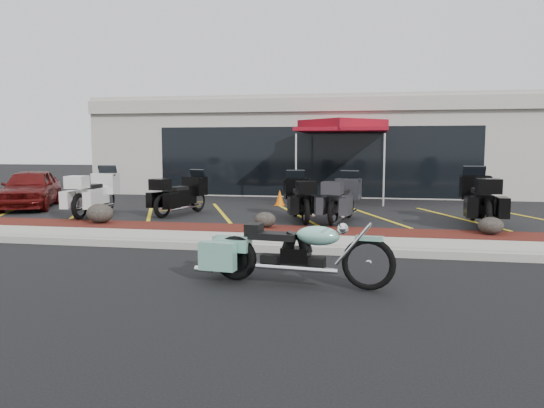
% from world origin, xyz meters
% --- Properties ---
extents(ground, '(90.00, 90.00, 0.00)m').
position_xyz_m(ground, '(0.00, 0.00, 0.00)').
color(ground, black).
rests_on(ground, ground).
extents(curb, '(24.00, 0.25, 0.15)m').
position_xyz_m(curb, '(0.00, 0.90, 0.07)').
color(curb, gray).
rests_on(curb, ground).
extents(sidewalk, '(24.00, 1.20, 0.15)m').
position_xyz_m(sidewalk, '(0.00, 1.60, 0.07)').
color(sidewalk, gray).
rests_on(sidewalk, ground).
extents(mulch_bed, '(24.00, 1.20, 0.16)m').
position_xyz_m(mulch_bed, '(0.00, 2.80, 0.08)').
color(mulch_bed, '#350C0C').
rests_on(mulch_bed, ground).
extents(upper_lot, '(26.00, 9.60, 0.15)m').
position_xyz_m(upper_lot, '(0.00, 8.20, 0.07)').
color(upper_lot, black).
rests_on(upper_lot, ground).
extents(dealership_building, '(18.00, 8.16, 4.00)m').
position_xyz_m(dealership_building, '(0.00, 14.47, 2.01)').
color(dealership_building, '#A4A094').
rests_on(dealership_building, ground).
extents(boulder_left, '(0.69, 0.57, 0.49)m').
position_xyz_m(boulder_left, '(-4.58, 2.94, 0.40)').
color(boulder_left, black).
rests_on(boulder_left, mulch_bed).
extents(boulder_mid, '(0.51, 0.43, 0.36)m').
position_xyz_m(boulder_mid, '(-0.36, 3.00, 0.34)').
color(boulder_mid, black).
rests_on(boulder_mid, mulch_bed).
extents(boulder_right, '(0.54, 0.45, 0.38)m').
position_xyz_m(boulder_right, '(4.69, 2.90, 0.35)').
color(boulder_right, black).
rests_on(boulder_right, mulch_bed).
extents(hero_cruiser, '(2.99, 1.09, 1.03)m').
position_xyz_m(hero_cruiser, '(2.09, -1.63, 0.51)').
color(hero_cruiser, '#76B8A4').
rests_on(hero_cruiser, ground).
extents(touring_white, '(1.02, 2.41, 1.38)m').
position_xyz_m(touring_white, '(-5.50, 5.11, 0.84)').
color(touring_white, silver).
rests_on(touring_white, upper_lot).
extents(touring_black_front, '(1.47, 2.31, 1.26)m').
position_xyz_m(touring_black_front, '(-2.91, 5.61, 0.78)').
color(touring_black_front, black).
rests_on(touring_black_front, upper_lot).
extents(touring_black_mid, '(1.46, 2.36, 1.29)m').
position_xyz_m(touring_black_mid, '(0.06, 5.09, 0.79)').
color(touring_black_mid, black).
rests_on(touring_black_mid, upper_lot).
extents(touring_grey, '(1.28, 2.34, 1.29)m').
position_xyz_m(touring_grey, '(1.53, 5.11, 0.79)').
color(touring_grey, '#2B2B30').
rests_on(touring_grey, upper_lot).
extents(touring_black_rear, '(0.97, 2.47, 1.43)m').
position_xyz_m(touring_black_rear, '(4.72, 5.19, 0.86)').
color(touring_black_rear, black).
rests_on(touring_black_rear, upper_lot).
extents(parked_car, '(2.74, 3.88, 1.23)m').
position_xyz_m(parked_car, '(-8.38, 5.60, 0.76)').
color(parked_car, '#4E0B0B').
rests_on(parked_car, upper_lot).
extents(traffic_cone, '(0.34, 0.34, 0.51)m').
position_xyz_m(traffic_cone, '(-0.83, 7.76, 0.40)').
color(traffic_cone, '#D95F07').
rests_on(traffic_cone, upper_lot).
extents(popup_canopy, '(3.53, 3.53, 2.84)m').
position_xyz_m(popup_canopy, '(1.07, 9.51, 2.73)').
color(popup_canopy, silver).
rests_on(popup_canopy, upper_lot).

